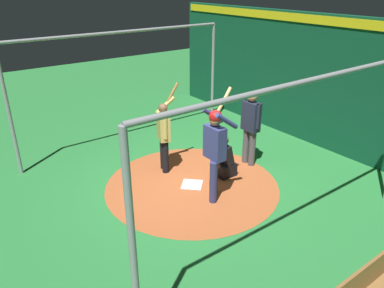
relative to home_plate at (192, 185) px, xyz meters
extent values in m
plane|color=#287A38|center=(0.00, 0.00, -0.01)|extent=(26.55, 26.55, 0.00)
cylinder|color=#AD562D|center=(0.00, 0.00, -0.01)|extent=(3.63, 3.63, 0.01)
cube|color=white|center=(0.00, 0.00, 0.00)|extent=(0.59, 0.59, 0.01)
cylinder|color=navy|center=(0.05, 0.75, 0.42)|extent=(0.15, 0.15, 0.86)
cylinder|color=navy|center=(-0.19, 0.48, 0.42)|extent=(0.15, 0.15, 0.86)
cube|color=navy|center=(-0.07, 0.62, 1.17)|extent=(0.22, 0.44, 0.65)
cylinder|color=navy|center=(-0.17, 0.81, 1.64)|extent=(0.52, 0.09, 0.40)
cylinder|color=navy|center=(-0.17, 0.42, 1.64)|extent=(0.52, 0.09, 0.40)
sphere|color=#9E704C|center=(-0.07, 0.62, 1.62)|extent=(0.22, 0.22, 0.22)
sphere|color=#A51414|center=(-0.07, 0.62, 1.68)|extent=(0.25, 0.25, 0.25)
cylinder|color=tan|center=(-0.29, 0.48, 1.77)|extent=(0.54, 0.06, 0.73)
cube|color=black|center=(-0.84, 0.07, 0.14)|extent=(0.40, 0.40, 0.30)
cube|color=black|center=(-0.80, 0.07, 0.51)|extent=(0.31, 0.40, 0.48)
sphere|color=brown|center=(-0.78, 0.07, 0.84)|extent=(0.22, 0.22, 0.22)
cube|color=gray|center=(-0.68, 0.07, 0.84)|extent=(0.03, 0.20, 0.20)
ellipsoid|color=brown|center=(-0.52, 0.13, 0.39)|extent=(0.12, 0.28, 0.22)
cylinder|color=#4C4C51|center=(-1.66, 0.08, 0.41)|extent=(0.15, 0.15, 0.84)
cylinder|color=#4C4C51|center=(-1.66, -0.12, 0.41)|extent=(0.15, 0.15, 0.84)
cube|color=#1E2338|center=(-1.66, -0.02, 1.16)|extent=(0.22, 0.42, 0.67)
cylinder|color=#1E2338|center=(-1.66, 0.18, 1.21)|extent=(0.09, 0.09, 0.56)
cylinder|color=#1E2338|center=(-1.66, -0.22, 1.21)|extent=(0.09, 0.09, 0.56)
sphere|color=#9E704C|center=(-1.66, -0.02, 1.61)|extent=(0.22, 0.22, 0.22)
cylinder|color=black|center=(0.13, -0.82, 0.37)|extent=(0.15, 0.15, 0.76)
cylinder|color=black|center=(0.06, -1.00, 0.37)|extent=(0.15, 0.15, 0.76)
cube|color=tan|center=(0.09, -0.91, 1.05)|extent=(0.35, 0.47, 0.60)
cylinder|color=tan|center=(0.16, -0.72, 1.10)|extent=(0.09, 0.09, 0.51)
cylinder|color=tan|center=(-0.07, -1.06, 1.46)|extent=(0.45, 0.24, 0.40)
sphere|color=brown|center=(0.09, -0.91, 1.47)|extent=(0.20, 0.20, 0.20)
cylinder|color=olive|center=(-0.14, -1.04, 1.58)|extent=(0.45, 0.22, 0.74)
cube|color=#0F472D|center=(-3.91, 0.00, 1.61)|extent=(0.20, 10.55, 3.24)
cube|color=yellow|center=(-3.80, 0.00, 3.07)|extent=(0.03, 10.34, 0.20)
cylinder|color=gray|center=(-2.75, -2.70, 1.41)|extent=(0.08, 0.08, 2.84)
cylinder|color=gray|center=(2.75, -2.70, 1.41)|extent=(0.08, 0.08, 2.84)
cylinder|color=gray|center=(2.75, 2.70, 1.41)|extent=(0.08, 0.08, 2.84)
cylinder|color=gray|center=(0.00, -2.70, 2.83)|extent=(5.50, 0.07, 0.07)
cylinder|color=gray|center=(0.00, 2.70, 2.83)|extent=(5.50, 0.07, 0.07)
cube|color=olive|center=(0.34, 3.92, 0.64)|extent=(1.78, 0.04, 0.40)
camera|label=1|loc=(4.04, 5.44, 3.99)|focal=34.72mm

